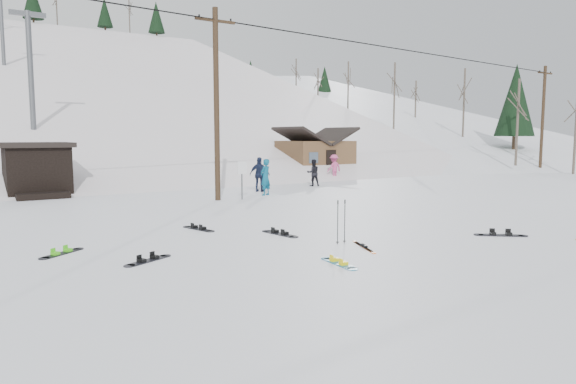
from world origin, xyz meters
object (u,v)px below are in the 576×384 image
cabin (315,157)px  hero_snowboard (339,263)px  hero_skis (364,246)px  utility_pole (216,102)px

cabin → hero_snowboard: cabin is taller
cabin → hero_snowboard: bearing=-124.7°
hero_skis → hero_snowboard: bearing=-127.3°
hero_snowboard → cabin: bearing=-29.3°
cabin → hero_skis: cabin is taller
utility_pole → cabin: size_ratio=1.67×
utility_pole → hero_snowboard: bearing=-102.5°
cabin → hero_snowboard: 27.91m
utility_pole → hero_snowboard: size_ratio=6.38×
utility_pole → hero_skis: (-1.12, -11.84, -4.66)m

